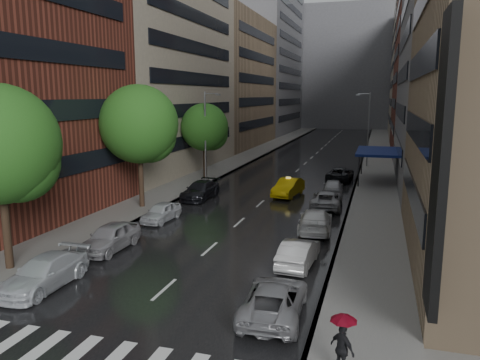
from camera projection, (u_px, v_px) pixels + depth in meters
name	position (u px, v px, depth m)	size (l,w,h in m)	color
ground	(118.00, 331.00, 17.72)	(220.00, 220.00, 0.00)	gray
road	(310.00, 159.00, 64.86)	(14.00, 140.00, 0.01)	black
sidewalk_left	(247.00, 157.00, 67.38)	(4.00, 140.00, 0.15)	gray
sidewalk_right	(377.00, 162.00, 62.31)	(4.00, 140.00, 0.15)	gray
crosswalk	(92.00, 360.00, 15.78)	(13.15, 2.80, 0.01)	silver
buildings_left	(226.00, 49.00, 74.51)	(8.00, 108.00, 38.00)	maroon
buildings_right	(429.00, 49.00, 64.27)	(8.05, 109.10, 36.00)	#937A5B
building_far	(348.00, 68.00, 126.10)	(40.00, 14.00, 32.00)	slate
tree_mid	(139.00, 124.00, 35.84)	(6.05, 6.05, 9.64)	#382619
tree_far	(205.00, 127.00, 49.26)	(5.02, 5.02, 8.00)	#382619
taxi	(288.00, 187.00, 41.29)	(1.65, 4.73, 1.56)	yellow
parked_cars_left	(143.00, 221.00, 30.49)	(2.29, 24.83, 1.56)	silver
parked_cars_right	(322.00, 209.00, 33.77)	(2.73, 37.07, 1.48)	gray
ped_red_umbrella	(343.00, 339.00, 14.56)	(1.00, 0.93, 2.01)	black
street_lamp_left	(206.00, 134.00, 47.30)	(1.74, 0.22, 9.00)	gray
street_lamp_right	(368.00, 128.00, 57.10)	(1.74, 0.22, 9.00)	gray
awning	(377.00, 152.00, 47.63)	(4.00, 8.00, 3.12)	navy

